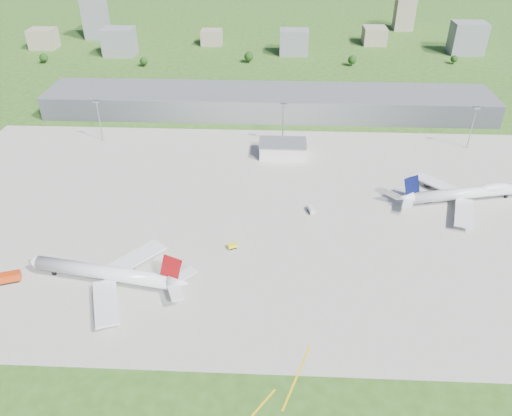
{
  "coord_description": "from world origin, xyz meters",
  "views": [
    {
      "loc": [
        6.7,
        -159.98,
        130.98
      ],
      "look_at": [
        -2.05,
        29.13,
        9.0
      ],
      "focal_mm": 35.0,
      "sensor_mm": 36.0,
      "label": 1
    }
  ],
  "objects_px": {
    "fire_truck": "(9,278)",
    "van_white_near": "(311,210)",
    "airliner_blue_quad": "(466,193)",
    "van_white_far": "(427,200)",
    "airliner_red_twin": "(109,274)",
    "tug_yellow": "(232,246)"
  },
  "relations": [
    {
      "from": "fire_truck",
      "to": "tug_yellow",
      "type": "bearing_deg",
      "value": -3.23
    },
    {
      "from": "airliner_red_twin",
      "to": "fire_truck",
      "type": "distance_m",
      "value": 40.15
    },
    {
      "from": "fire_truck",
      "to": "tug_yellow",
      "type": "distance_m",
      "value": 89.72
    },
    {
      "from": "van_white_near",
      "to": "tug_yellow",
      "type": "bearing_deg",
      "value": 115.73
    },
    {
      "from": "van_white_near",
      "to": "van_white_far",
      "type": "height_order",
      "value": "van_white_near"
    },
    {
      "from": "airliner_blue_quad",
      "to": "van_white_near",
      "type": "relative_size",
      "value": 11.9
    },
    {
      "from": "fire_truck",
      "to": "van_white_near",
      "type": "bearing_deg",
      "value": 4.79
    },
    {
      "from": "airliner_red_twin",
      "to": "van_white_near",
      "type": "relative_size",
      "value": 11.9
    },
    {
      "from": "tug_yellow",
      "to": "fire_truck",
      "type": "bearing_deg",
      "value": 172.95
    },
    {
      "from": "van_white_near",
      "to": "van_white_far",
      "type": "relative_size",
      "value": 1.06
    },
    {
      "from": "airliner_blue_quad",
      "to": "fire_truck",
      "type": "xyz_separation_m",
      "value": [
        -197.11,
        -68.51,
        -2.97
      ]
    },
    {
      "from": "van_white_far",
      "to": "airliner_blue_quad",
      "type": "bearing_deg",
      "value": -14.38
    },
    {
      "from": "airliner_red_twin",
      "to": "fire_truck",
      "type": "relative_size",
      "value": 7.01
    },
    {
      "from": "van_white_near",
      "to": "airliner_red_twin",
      "type": "bearing_deg",
      "value": 109.39
    },
    {
      "from": "fire_truck",
      "to": "van_white_near",
      "type": "relative_size",
      "value": 1.7
    },
    {
      "from": "airliner_red_twin",
      "to": "van_white_near",
      "type": "bearing_deg",
      "value": -136.17
    },
    {
      "from": "airliner_blue_quad",
      "to": "fire_truck",
      "type": "bearing_deg",
      "value": -173.11
    },
    {
      "from": "airliner_blue_quad",
      "to": "van_white_near",
      "type": "distance_m",
      "value": 77.12
    },
    {
      "from": "airliner_blue_quad",
      "to": "van_white_far",
      "type": "height_order",
      "value": "airliner_blue_quad"
    },
    {
      "from": "airliner_red_twin",
      "to": "tug_yellow",
      "type": "xyz_separation_m",
      "value": [
        45.94,
        24.83,
        -3.94
      ]
    },
    {
      "from": "airliner_red_twin",
      "to": "van_white_far",
      "type": "xyz_separation_m",
      "value": [
        138.83,
        66.5,
        -3.67
      ]
    },
    {
      "from": "airliner_blue_quad",
      "to": "van_white_near",
      "type": "bearing_deg",
      "value": 177.43
    }
  ]
}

